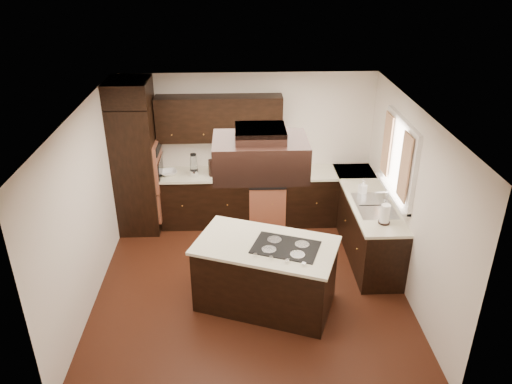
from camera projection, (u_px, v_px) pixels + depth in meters
floor at (251, 285)px, 7.02m from camera, size 4.20×4.20×0.02m
ceiling at (250, 112)px, 5.90m from camera, size 4.20×4.20×0.02m
wall_back at (246, 147)px, 8.35m from camera, size 4.20×0.02×2.50m
wall_front at (257, 313)px, 4.57m from camera, size 4.20×0.02×2.50m
wall_left at (86, 209)px, 6.38m from camera, size 0.02×4.20×2.50m
wall_right at (411, 203)px, 6.54m from camera, size 0.02×4.20×2.50m
oven_column at (137, 169)px, 8.01m from camera, size 0.65×0.75×2.12m
wall_oven_face at (158, 165)px, 7.99m from camera, size 0.05×0.62×0.78m
base_cabinets_back at (249, 198)px, 8.43m from camera, size 2.93×0.60×0.88m
base_cabinets_right at (365, 223)px, 7.69m from camera, size 0.60×2.40×0.88m
countertop_back at (249, 174)px, 8.22m from camera, size 2.93×0.63×0.04m
countertop_right at (367, 196)px, 7.49m from camera, size 0.63×2.40×0.04m
upper_cabinets at (219, 118)px, 7.93m from camera, size 2.00×0.34×0.72m
dishwasher_front at (268, 208)px, 8.20m from camera, size 0.60×0.05×0.72m
window_frame at (399, 158)px, 6.85m from camera, size 0.06×1.32×1.12m
window_pane at (401, 158)px, 6.85m from camera, size 0.00×1.20×1.00m
curtain_left at (405, 167)px, 6.45m from camera, size 0.02×0.34×0.90m
curtain_right at (387, 144)px, 7.20m from camera, size 0.02×0.34×0.90m
sink_rim at (374, 205)px, 7.16m from camera, size 0.52×0.84×0.01m
island at (266, 276)px, 6.46m from camera, size 1.91×1.46×0.88m
island_top at (266, 245)px, 6.25m from camera, size 1.98×1.53×0.04m
cooktop at (286, 247)px, 6.17m from camera, size 0.93×0.78×0.01m
range_hood at (260, 157)px, 5.57m from camera, size 1.05×0.72×0.42m
hood_duct at (260, 133)px, 5.45m from camera, size 0.55×0.50×0.13m
blender_base at (194, 173)px, 8.07m from camera, size 0.15×0.15×0.10m
blender_pitcher at (194, 163)px, 7.99m from camera, size 0.13×0.13×0.26m
spice_rack at (219, 166)px, 8.09m from camera, size 0.34×0.21×0.28m
mixing_bowl at (168, 173)px, 8.12m from camera, size 0.34×0.34×0.07m
soap_bottle at (363, 187)px, 7.48m from camera, size 0.13×0.13×0.22m
paper_towel at (385, 214)px, 6.65m from camera, size 0.14×0.14×0.28m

